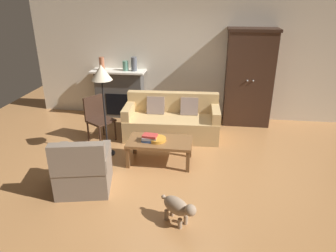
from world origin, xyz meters
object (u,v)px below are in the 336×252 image
Objects in this scene: mantel_vase_jade at (126,66)px; floor_lamp at (102,78)px; fruit_bowl at (157,139)px; book_stack at (150,138)px; coffee_table at (160,143)px; dog at (178,207)px; fireplace at (120,93)px; armoire at (249,78)px; couch at (172,121)px; side_chair_wooden at (98,116)px; armchair_near_left at (83,171)px; mantel_vase_slate at (134,64)px; mantel_vase_terracotta at (102,63)px.

mantel_vase_jade is 0.13× the size of floor_lamp.
fruit_bowl is 1.18× the size of book_stack.
coffee_table is 1.62m from dog.
fireplace is 2.52m from coffee_table.
couch is at bearing -149.60° from armoire.
mantel_vase_jade is 0.24× the size of side_chair_wooden.
book_stack reaches higher than fruit_bowl.
armoire is 2.31× the size of armchair_near_left.
coffee_table is 1.48m from floor_lamp.
fireplace is 4.08× the size of fruit_bowl.
side_chair_wooden is (-1.33, 0.78, 0.07)m from fruit_bowl.
floor_lamp reaches higher than mantel_vase_slate.
coffee_table is at bearing 18.13° from book_stack.
armoire is 1.26× the size of floor_lamp.
book_stack is (-1.82, -2.13, -0.57)m from armoire.
floor_lamp is (-0.96, 0.19, 0.99)m from fruit_bowl.
side_chair_wooden is (-0.36, 1.73, 0.20)m from armchair_near_left.
couch is 1.17× the size of floor_lamp.
mantel_vase_slate is 1.97m from floor_lamp.
armoire reaches higher than fruit_bowl.
mantel_vase_slate is 0.19× the size of floor_lamp.
book_stack is (-0.16, -0.05, 0.12)m from coffee_table.
fruit_bowl is at bearing -95.65° from couch.
couch is at bearing 14.73° from side_chair_wooden.
armoire is 2.76m from fruit_bowl.
mantel_vase_slate is (-0.92, 2.14, 0.91)m from coffee_table.
side_chair_wooden reaches higher than coffee_table.
floor_lamp reaches higher than book_stack.
fireplace is 5.72× the size of mantel_vase_jade.
mantel_vase_jade is (-1.12, 2.14, 0.86)m from coffee_table.
fireplace reaches higher than couch.
mantel_vase_terracotta is 2.08m from floor_lamp.
mantel_vase_slate is 0.35× the size of side_chair_wooden.
side_chair_wooden is 0.54× the size of floor_lamp.
book_stack is at bearing -130.49° from armoire.
mantel_vase_jade is at bearing -5.69° from fireplace.
couch is at bearing 78.81° from book_stack.
fireplace is 4.82× the size of book_stack.
fruit_bowl reaches higher than dog.
coffee_table is 0.21m from book_stack.
book_stack is at bearing -62.83° from fireplace.
fruit_bowl is 0.63× the size of dog.
fruit_bowl is 0.19× the size of floor_lamp.
book_stack is (1.13, -2.21, -0.09)m from fireplace.
mantel_vase_slate is (-0.88, 2.15, 0.83)m from fruit_bowl.
armchair_near_left is at bearing -131.22° from armoire.
mantel_vase_terracotta reaches higher than coffee_table.
book_stack is 0.29× the size of armchair_near_left.
side_chair_wooden is at bearing 121.43° from floor_lamp.
floor_lamp is (0.29, -1.98, 0.87)m from fireplace.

